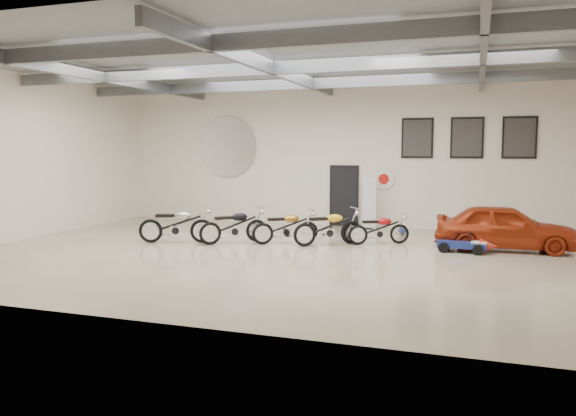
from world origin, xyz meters
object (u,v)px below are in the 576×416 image
(motorcycle_gold, at_px, (286,226))
(vintage_car, at_px, (505,227))
(banner_stand, at_px, (370,202))
(motorcycle_red, at_px, (379,228))
(go_kart, at_px, (468,242))
(motorcycle_silver, at_px, (176,224))
(motorcycle_black, at_px, (234,225))
(motorcycle_yellow, at_px, (328,227))

(motorcycle_gold, height_order, vintage_car, vintage_car)
(banner_stand, relative_size, motorcycle_red, 1.04)
(banner_stand, relative_size, go_kart, 1.19)
(motorcycle_silver, distance_m, motorcycle_red, 5.89)
(go_kart, height_order, vintage_car, vintage_car)
(go_kart, bearing_deg, motorcycle_black, -167.98)
(motorcycle_gold, relative_size, vintage_car, 0.53)
(go_kart, distance_m, vintage_car, 1.26)
(motorcycle_black, distance_m, vintage_car, 7.55)
(motorcycle_gold, bearing_deg, motorcycle_black, 162.65)
(motorcycle_yellow, relative_size, vintage_car, 0.56)
(banner_stand, height_order, go_kart, banner_stand)
(motorcycle_silver, xyz_separation_m, go_kart, (8.09, 1.12, -0.28))
(motorcycle_red, distance_m, go_kart, 2.51)
(motorcycle_black, height_order, motorcycle_yellow, motorcycle_yellow)
(go_kart, bearing_deg, vintage_car, 45.90)
(motorcycle_black, xyz_separation_m, motorcycle_yellow, (2.70, 0.55, 0.01))
(banner_stand, bearing_deg, vintage_car, -20.32)
(motorcycle_gold, bearing_deg, motorcycle_yellow, -28.02)
(motorcycle_black, height_order, go_kart, motorcycle_black)
(motorcycle_yellow, relative_size, go_kart, 1.33)
(motorcycle_gold, bearing_deg, motorcycle_silver, 162.97)
(motorcycle_black, height_order, vintage_car, vintage_car)
(motorcycle_black, relative_size, motorcycle_yellow, 0.99)
(banner_stand, height_order, motorcycle_silver, banner_stand)
(motorcycle_gold, height_order, go_kart, motorcycle_gold)
(banner_stand, bearing_deg, motorcycle_black, -114.15)
(motorcycle_gold, height_order, motorcycle_red, motorcycle_gold)
(motorcycle_gold, bearing_deg, go_kart, -31.58)
(banner_stand, xyz_separation_m, go_kart, (3.28, -3.57, -0.64))
(motorcycle_gold, relative_size, go_kart, 1.25)
(motorcycle_black, xyz_separation_m, motorcycle_red, (4.04, 1.16, -0.07))
(motorcycle_black, xyz_separation_m, vintage_car, (7.42, 1.40, 0.10))
(vintage_car, bearing_deg, go_kart, 128.48)
(banner_stand, height_order, motorcycle_gold, banner_stand)
(banner_stand, distance_m, go_kart, 4.89)
(go_kart, bearing_deg, motorcycle_yellow, -172.43)
(motorcycle_black, distance_m, motorcycle_gold, 1.51)
(motorcycle_gold, bearing_deg, banner_stand, 31.19)
(motorcycle_silver, relative_size, go_kart, 1.39)
(motorcycle_black, relative_size, motorcycle_red, 1.15)
(motorcycle_silver, bearing_deg, go_kart, -9.78)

